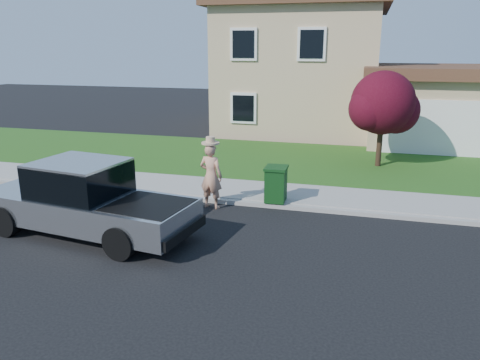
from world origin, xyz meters
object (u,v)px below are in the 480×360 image
woman (211,175)px  trash_bin (276,184)px  ornamental_tree (384,106)px  pickup_truck (85,201)px

woman → trash_bin: bearing=-149.6°
woman → ornamental_tree: size_ratio=0.58×
pickup_truck → ornamental_tree: bearing=58.5°
woman → ornamental_tree: (4.75, 6.00, 1.40)m
pickup_truck → trash_bin: size_ratio=5.67×
pickup_truck → trash_bin: pickup_truck is taller
pickup_truck → woman: size_ratio=2.79×
pickup_truck → ornamental_tree: size_ratio=1.63×
ornamental_tree → trash_bin: ornamental_tree is taller
ornamental_tree → trash_bin: (-2.99, -5.33, -1.72)m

